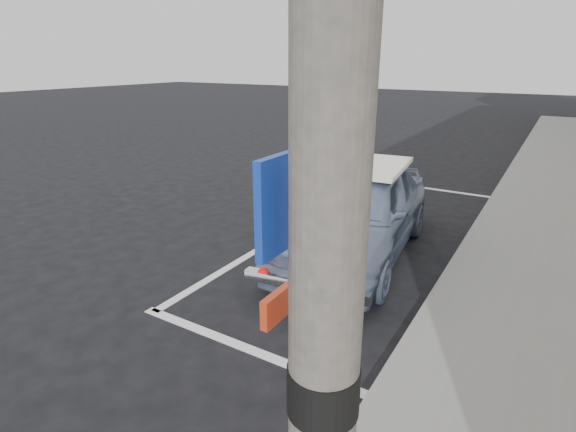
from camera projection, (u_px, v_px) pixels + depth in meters
The scene contains 7 objects.
ground at pixel (242, 314), 5.22m from camera, with size 80.00×80.00×0.00m, color black.
sidewalk at pixel (564, 306), 5.24m from camera, with size 2.80×40.00×0.15m, color slate.
pline_rear at pixel (251, 350), 4.57m from camera, with size 3.00×0.12×0.01m, color silver.
pline_front at pixel (431, 189), 10.21m from camera, with size 3.00×0.12×0.01m, color silver.
pline_side at pixel (302, 223), 8.08m from camera, with size 0.12×7.00×0.01m, color silver.
retro_coupe at pixel (357, 210), 6.64m from camera, with size 2.03×4.13×1.36m.
cat at pixel (308, 297), 5.37m from camera, with size 0.28×0.49×0.26m.
Camera 1 is at (2.83, -3.60, 2.81)m, focal length 28.00 mm.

